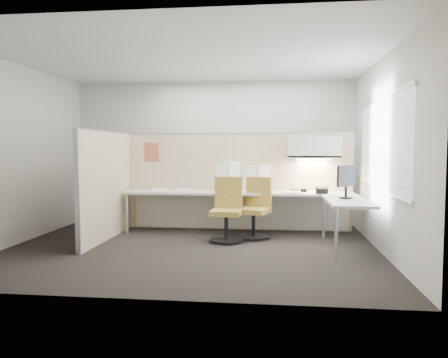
# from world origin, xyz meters

# --- Properties ---
(floor) EXTENTS (5.50, 4.50, 0.01)m
(floor) POSITION_xyz_m (0.00, 0.00, -0.01)
(floor) COLOR black
(floor) RESTS_ON ground
(ceiling) EXTENTS (5.50, 4.50, 0.01)m
(ceiling) POSITION_xyz_m (0.00, 0.00, 2.80)
(ceiling) COLOR white
(ceiling) RESTS_ON wall_back
(wall_back) EXTENTS (5.50, 0.02, 2.80)m
(wall_back) POSITION_xyz_m (0.00, 2.25, 1.40)
(wall_back) COLOR beige
(wall_back) RESTS_ON ground
(wall_front) EXTENTS (5.50, 0.02, 2.80)m
(wall_front) POSITION_xyz_m (0.00, -2.25, 1.40)
(wall_front) COLOR beige
(wall_front) RESTS_ON ground
(wall_left) EXTENTS (0.02, 4.50, 2.80)m
(wall_left) POSITION_xyz_m (-2.75, 0.00, 1.40)
(wall_left) COLOR beige
(wall_left) RESTS_ON ground
(wall_right) EXTENTS (0.02, 4.50, 2.80)m
(wall_right) POSITION_xyz_m (2.75, 0.00, 1.40)
(wall_right) COLOR beige
(wall_right) RESTS_ON ground
(window_pane) EXTENTS (0.01, 2.80, 1.30)m
(window_pane) POSITION_xyz_m (2.73, 0.00, 1.55)
(window_pane) COLOR #9CA7B5
(window_pane) RESTS_ON wall_right
(partition_back) EXTENTS (4.10, 0.06, 1.75)m
(partition_back) POSITION_xyz_m (0.55, 1.60, 0.88)
(partition_back) COLOR beige
(partition_back) RESTS_ON floor
(partition_left) EXTENTS (0.06, 2.20, 1.75)m
(partition_left) POSITION_xyz_m (-1.50, 0.50, 0.88)
(partition_left) COLOR beige
(partition_left) RESTS_ON floor
(desk) EXTENTS (4.00, 2.07, 0.73)m
(desk) POSITION_xyz_m (0.93, 1.13, 0.60)
(desk) COLOR beige
(desk) RESTS_ON floor
(overhead_bin) EXTENTS (0.90, 0.36, 0.38)m
(overhead_bin) POSITION_xyz_m (1.90, 1.39, 1.51)
(overhead_bin) COLOR beige
(overhead_bin) RESTS_ON partition_back
(task_light_strip) EXTENTS (0.60, 0.06, 0.02)m
(task_light_strip) POSITION_xyz_m (1.90, 1.39, 1.30)
(task_light_strip) COLOR #FFEABF
(task_light_strip) RESTS_ON overhead_bin
(pinned_papers) EXTENTS (1.01, 0.00, 0.47)m
(pinned_papers) POSITION_xyz_m (0.63, 1.57, 1.03)
(pinned_papers) COLOR #8CBF8C
(pinned_papers) RESTS_ON partition_back
(poster) EXTENTS (0.28, 0.00, 0.35)m
(poster) POSITION_xyz_m (-1.05, 1.57, 1.42)
(poster) COLOR #F4501E
(poster) RESTS_ON partition_back
(chair_left) EXTENTS (0.54, 0.54, 1.01)m
(chair_left) POSITION_xyz_m (0.47, 0.57, 0.47)
(chair_left) COLOR black
(chair_left) RESTS_ON floor
(chair_right) EXTENTS (0.60, 0.62, 1.00)m
(chair_right) POSITION_xyz_m (0.91, 0.88, 0.47)
(chair_right) COLOR black
(chair_right) RESTS_ON floor
(monitor) EXTENTS (0.32, 0.39, 0.50)m
(monitor) POSITION_xyz_m (2.30, 0.38, 1.02)
(monitor) COLOR black
(monitor) RESTS_ON desk
(phone) EXTENTS (0.21, 0.20, 0.12)m
(phone) POSITION_xyz_m (2.01, 1.12, 0.78)
(phone) COLOR black
(phone) RESTS_ON desk
(stapler) EXTENTS (0.15, 0.09, 0.05)m
(stapler) POSITION_xyz_m (1.57, 1.30, 0.76)
(stapler) COLOR black
(stapler) RESTS_ON desk
(tape_dispenser) EXTENTS (0.11, 0.08, 0.06)m
(tape_dispenser) POSITION_xyz_m (1.73, 1.33, 0.76)
(tape_dispenser) COLOR black
(tape_dispenser) RESTS_ON desk
(coat_hook) EXTENTS (0.18, 0.45, 1.36)m
(coat_hook) POSITION_xyz_m (-1.58, -0.14, 1.42)
(coat_hook) COLOR silver
(coat_hook) RESTS_ON partition_left
(paper_stack_0) EXTENTS (0.28, 0.34, 0.03)m
(paper_stack_0) POSITION_xyz_m (-0.85, 1.30, 0.74)
(paper_stack_0) COLOR white
(paper_stack_0) RESTS_ON desk
(paper_stack_1) EXTENTS (0.23, 0.30, 0.02)m
(paper_stack_1) POSITION_xyz_m (-0.44, 1.36, 0.74)
(paper_stack_1) COLOR white
(paper_stack_1) RESTS_ON desk
(paper_stack_2) EXTENTS (0.28, 0.34, 0.03)m
(paper_stack_2) POSITION_xyz_m (0.44, 1.19, 0.75)
(paper_stack_2) COLOR white
(paper_stack_2) RESTS_ON desk
(paper_stack_3) EXTENTS (0.29, 0.34, 0.01)m
(paper_stack_3) POSITION_xyz_m (0.79, 1.31, 0.74)
(paper_stack_3) COLOR white
(paper_stack_3) RESTS_ON desk
(paper_stack_4) EXTENTS (0.28, 0.33, 0.03)m
(paper_stack_4) POSITION_xyz_m (1.51, 1.16, 0.74)
(paper_stack_4) COLOR white
(paper_stack_4) RESTS_ON desk
(paper_stack_5) EXTENTS (0.30, 0.35, 0.02)m
(paper_stack_5) POSITION_xyz_m (2.21, 0.76, 0.74)
(paper_stack_5) COLOR white
(paper_stack_5) RESTS_ON desk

